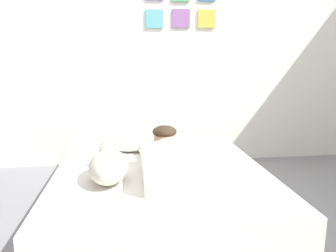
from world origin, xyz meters
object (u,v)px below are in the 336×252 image
at_px(bed, 160,186).
at_px(coffee_cup, 165,147).
at_px(person_lying, 170,158).
at_px(dog, 109,164).
at_px(cell_phone, 184,167).
at_px(pillow, 134,144).

relative_size(bed, coffee_cup, 15.74).
xyz_separation_m(bed, coffee_cup, (0.09, 0.42, 0.20)).
bearing_deg(bed, person_lying, -66.67).
bearing_deg(person_lying, coffee_cup, 86.94).
relative_size(dog, cell_phone, 4.11).
xyz_separation_m(dog, coffee_cup, (0.46, 0.66, -0.07)).
bearing_deg(pillow, cell_phone, -56.41).
xyz_separation_m(bed, cell_phone, (0.17, -0.07, 0.17)).
relative_size(bed, pillow, 3.78).
relative_size(coffee_cup, cell_phone, 0.89).
bearing_deg(cell_phone, dog, -162.74).
bearing_deg(person_lying, pillow, 111.87).
height_order(pillow, dog, dog).
distance_m(coffee_cup, cell_phone, 0.49).
xyz_separation_m(person_lying, cell_phone, (0.11, 0.08, -0.10)).
xyz_separation_m(pillow, person_lying, (0.25, -0.62, 0.05)).
xyz_separation_m(bed, dog, (-0.37, -0.24, 0.27)).
distance_m(bed, pillow, 0.56).
bearing_deg(pillow, person_lying, -68.13).
xyz_separation_m(person_lying, dog, (-0.43, -0.09, -0.00)).
bearing_deg(pillow, bed, -68.57).
bearing_deg(dog, cell_phone, 17.26).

